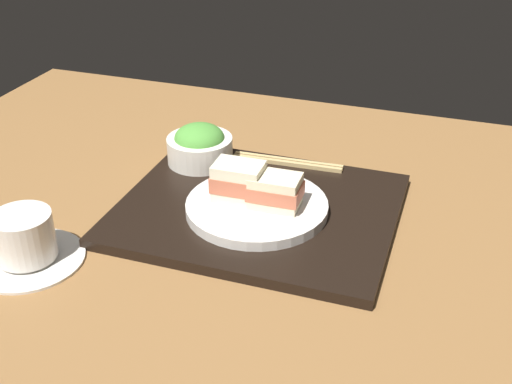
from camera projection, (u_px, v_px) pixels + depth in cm
name	position (u px, v px, depth cm)	size (l,w,h in cm)	color
ground_plane	(266.00, 236.00, 95.64)	(140.00, 100.00, 3.00)	brown
serving_tray	(258.00, 209.00, 97.75)	(40.53, 33.68, 1.59)	black
sandwich_plate	(257.00, 207.00, 95.41)	(20.89, 20.89, 1.52)	silver
sandwich_near	(275.00, 191.00, 93.07)	(7.61, 5.25, 4.80)	beige
sandwich_far	(239.00, 182.00, 94.36)	(7.49, 5.26, 5.81)	#EFE5C1
salad_bowl	(200.00, 145.00, 108.29)	(10.92, 10.92, 6.64)	silver
chopsticks_pair	(287.00, 162.00, 108.87)	(18.66, 2.48, 0.70)	tan
coffee_cup	(24.00, 242.00, 86.23)	(14.93, 14.93, 7.18)	silver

